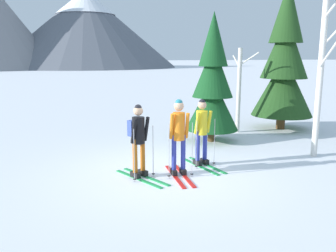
{
  "coord_description": "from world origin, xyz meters",
  "views": [
    {
      "loc": [
        -2.76,
        -7.48,
        2.73
      ],
      "look_at": [
        0.22,
        0.42,
        1.05
      ],
      "focal_mm": 37.78,
      "sensor_mm": 36.0,
      "label": 1
    }
  ],
  "objects_px": {
    "skier_in_orange": "(179,133)",
    "pine_tree_near": "(284,63)",
    "skier_in_black": "(138,137)",
    "pine_tree_mid": "(213,84)",
    "skier_in_yellow": "(202,130)",
    "birch_tree_tall": "(239,89)",
    "birch_tree_slender": "(321,73)"
  },
  "relations": [
    {
      "from": "pine_tree_near",
      "to": "skier_in_black",
      "type": "bearing_deg",
      "value": -152.85
    },
    {
      "from": "pine_tree_near",
      "to": "birch_tree_slender",
      "type": "xyz_separation_m",
      "value": [
        -1.56,
        -3.45,
        -0.18
      ]
    },
    {
      "from": "skier_in_yellow",
      "to": "birch_tree_tall",
      "type": "xyz_separation_m",
      "value": [
        2.99,
        3.14,
        0.64
      ]
    },
    {
      "from": "birch_tree_tall",
      "to": "birch_tree_slender",
      "type": "bearing_deg",
      "value": -85.58
    },
    {
      "from": "skier_in_orange",
      "to": "pine_tree_near",
      "type": "relative_size",
      "value": 0.33
    },
    {
      "from": "skier_in_black",
      "to": "pine_tree_near",
      "type": "height_order",
      "value": "pine_tree_near"
    },
    {
      "from": "skier_in_yellow",
      "to": "pine_tree_mid",
      "type": "xyz_separation_m",
      "value": [
        1.44,
        2.21,
        0.94
      ]
    },
    {
      "from": "pine_tree_mid",
      "to": "birch_tree_tall",
      "type": "relative_size",
      "value": 1.36
    },
    {
      "from": "pine_tree_mid",
      "to": "birch_tree_tall",
      "type": "distance_m",
      "value": 1.83
    },
    {
      "from": "pine_tree_near",
      "to": "birch_tree_tall",
      "type": "height_order",
      "value": "pine_tree_near"
    },
    {
      "from": "skier_in_black",
      "to": "skier_in_yellow",
      "type": "relative_size",
      "value": 1.0
    },
    {
      "from": "skier_in_black",
      "to": "birch_tree_slender",
      "type": "xyz_separation_m",
      "value": [
        5.0,
        -0.09,
        1.35
      ]
    },
    {
      "from": "skier_in_yellow",
      "to": "birch_tree_slender",
      "type": "xyz_separation_m",
      "value": [
        3.27,
        -0.39,
        1.37
      ]
    },
    {
      "from": "skier_in_black",
      "to": "skier_in_orange",
      "type": "distance_m",
      "value": 0.92
    },
    {
      "from": "skier_in_black",
      "to": "pine_tree_mid",
      "type": "xyz_separation_m",
      "value": [
        3.17,
        2.51,
        0.92
      ]
    },
    {
      "from": "skier_in_black",
      "to": "skier_in_yellow",
      "type": "distance_m",
      "value": 1.76
    },
    {
      "from": "skier_in_orange",
      "to": "birch_tree_slender",
      "type": "relative_size",
      "value": 0.4
    },
    {
      "from": "skier_in_yellow",
      "to": "pine_tree_near",
      "type": "relative_size",
      "value": 0.31
    },
    {
      "from": "skier_in_orange",
      "to": "skier_in_yellow",
      "type": "relative_size",
      "value": 1.05
    },
    {
      "from": "birch_tree_tall",
      "to": "skier_in_orange",
      "type": "bearing_deg",
      "value": -136.57
    },
    {
      "from": "skier_in_orange",
      "to": "birch_tree_tall",
      "type": "bearing_deg",
      "value": 43.43
    },
    {
      "from": "skier_in_yellow",
      "to": "birch_tree_tall",
      "type": "relative_size",
      "value": 0.56
    },
    {
      "from": "pine_tree_near",
      "to": "birch_tree_tall",
      "type": "distance_m",
      "value": 2.05
    },
    {
      "from": "skier_in_orange",
      "to": "birch_tree_slender",
      "type": "distance_m",
      "value": 4.29
    },
    {
      "from": "skier_in_yellow",
      "to": "birch_tree_tall",
      "type": "distance_m",
      "value": 4.38
    },
    {
      "from": "pine_tree_near",
      "to": "birch_tree_slender",
      "type": "bearing_deg",
      "value": -114.37
    },
    {
      "from": "skier_in_yellow",
      "to": "skier_in_orange",
      "type": "bearing_deg",
      "value": -149.79
    },
    {
      "from": "skier_in_orange",
      "to": "pine_tree_near",
      "type": "distance_m",
      "value": 6.84
    },
    {
      "from": "skier_in_black",
      "to": "birch_tree_tall",
      "type": "xyz_separation_m",
      "value": [
        4.73,
        3.44,
        0.61
      ]
    },
    {
      "from": "skier_in_black",
      "to": "skier_in_orange",
      "type": "xyz_separation_m",
      "value": [
        0.9,
        -0.18,
        0.07
      ]
    },
    {
      "from": "skier_in_orange",
      "to": "pine_tree_mid",
      "type": "xyz_separation_m",
      "value": [
        2.27,
        2.7,
        0.85
      ]
    },
    {
      "from": "pine_tree_mid",
      "to": "skier_in_yellow",
      "type": "bearing_deg",
      "value": -123.06
    }
  ]
}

